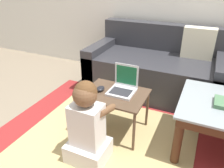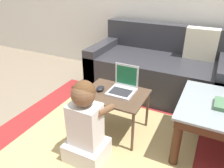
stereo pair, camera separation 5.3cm
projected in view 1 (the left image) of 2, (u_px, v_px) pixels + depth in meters
ground_plane at (100, 134)px, 2.10m from camera, size 16.00×16.00×0.00m
area_rug at (105, 143)px, 1.98m from camera, size 2.11×1.93×0.01m
couch at (157, 69)px, 2.78m from camera, size 1.64×0.87×0.83m
laptop_desk at (115, 98)px, 1.99m from camera, size 0.56×0.43×0.41m
laptop at (123, 88)px, 1.98m from camera, size 0.23×0.23×0.24m
computer_mouse at (100, 89)px, 2.01m from camera, size 0.07×0.10×0.04m
person_seated at (87, 127)px, 1.68m from camera, size 0.32×0.39×0.71m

